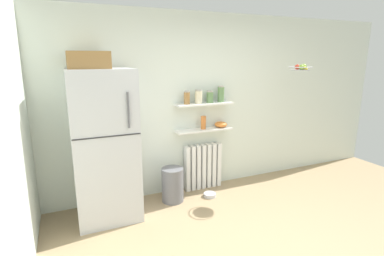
{
  "coord_description": "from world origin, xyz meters",
  "views": [
    {
      "loc": [
        -1.78,
        -1.93,
        1.97
      ],
      "look_at": [
        -0.25,
        1.6,
        1.05
      ],
      "focal_mm": 27.65,
      "sensor_mm": 36.0,
      "label": 1
    }
  ],
  "objects_px": {
    "storage_jar_1": "(199,97)",
    "trash_bin": "(173,185)",
    "radiator": "(203,166)",
    "shelf_bowl": "(221,124)",
    "storage_jar_0": "(187,98)",
    "refrigerator": "(104,143)",
    "vase": "(203,123)",
    "pet_food_bowl": "(210,195)",
    "storage_jar_3": "(221,94)",
    "hanging_fruit_basket": "(301,68)",
    "storage_jar_2": "(210,97)"
  },
  "relations": [
    {
      "from": "refrigerator",
      "to": "storage_jar_3",
      "type": "relative_size",
      "value": 8.52
    },
    {
      "from": "pet_food_bowl",
      "to": "storage_jar_0",
      "type": "bearing_deg",
      "value": 127.93
    },
    {
      "from": "refrigerator",
      "to": "vase",
      "type": "bearing_deg",
      "value": 9.47
    },
    {
      "from": "refrigerator",
      "to": "storage_jar_2",
      "type": "bearing_deg",
      "value": 8.86
    },
    {
      "from": "storage_jar_2",
      "to": "trash_bin",
      "type": "xyz_separation_m",
      "value": [
        -0.67,
        -0.2,
        -1.17
      ]
    },
    {
      "from": "storage_jar_1",
      "to": "trash_bin",
      "type": "xyz_separation_m",
      "value": [
        -0.49,
        -0.2,
        -1.19
      ]
    },
    {
      "from": "radiator",
      "to": "storage_jar_1",
      "type": "distance_m",
      "value": 1.09
    },
    {
      "from": "radiator",
      "to": "trash_bin",
      "type": "distance_m",
      "value": 0.63
    },
    {
      "from": "storage_jar_3",
      "to": "pet_food_bowl",
      "type": "height_order",
      "value": "storage_jar_3"
    },
    {
      "from": "vase",
      "to": "pet_food_bowl",
      "type": "xyz_separation_m",
      "value": [
        -0.03,
        -0.3,
        -1.02
      ]
    },
    {
      "from": "storage_jar_1",
      "to": "trash_bin",
      "type": "height_order",
      "value": "storage_jar_1"
    },
    {
      "from": "shelf_bowl",
      "to": "hanging_fruit_basket",
      "type": "bearing_deg",
      "value": -24.92
    },
    {
      "from": "storage_jar_0",
      "to": "vase",
      "type": "distance_m",
      "value": 0.46
    },
    {
      "from": "shelf_bowl",
      "to": "trash_bin",
      "type": "distance_m",
      "value": 1.15
    },
    {
      "from": "storage_jar_1",
      "to": "vase",
      "type": "relative_size",
      "value": 1.02
    },
    {
      "from": "storage_jar_1",
      "to": "storage_jar_3",
      "type": "relative_size",
      "value": 0.83
    },
    {
      "from": "refrigerator",
      "to": "radiator",
      "type": "distance_m",
      "value": 1.61
    },
    {
      "from": "storage_jar_2",
      "to": "shelf_bowl",
      "type": "bearing_deg",
      "value": 0.0
    },
    {
      "from": "vase",
      "to": "shelf_bowl",
      "type": "height_order",
      "value": "vase"
    },
    {
      "from": "radiator",
      "to": "trash_bin",
      "type": "height_order",
      "value": "radiator"
    },
    {
      "from": "storage_jar_0",
      "to": "storage_jar_2",
      "type": "distance_m",
      "value": 0.36
    },
    {
      "from": "storage_jar_3",
      "to": "trash_bin",
      "type": "bearing_deg",
      "value": -166.47
    },
    {
      "from": "storage_jar_3",
      "to": "pet_food_bowl",
      "type": "bearing_deg",
      "value": -136.23
    },
    {
      "from": "storage_jar_0",
      "to": "storage_jar_3",
      "type": "bearing_deg",
      "value": -0.0
    },
    {
      "from": "storage_jar_3",
      "to": "hanging_fruit_basket",
      "type": "height_order",
      "value": "hanging_fruit_basket"
    },
    {
      "from": "refrigerator",
      "to": "storage_jar_1",
      "type": "distance_m",
      "value": 1.47
    },
    {
      "from": "pet_food_bowl",
      "to": "hanging_fruit_basket",
      "type": "distance_m",
      "value": 2.26
    },
    {
      "from": "storage_jar_1",
      "to": "shelf_bowl",
      "type": "bearing_deg",
      "value": 0.0
    },
    {
      "from": "hanging_fruit_basket",
      "to": "refrigerator",
      "type": "bearing_deg",
      "value": 175.17
    },
    {
      "from": "pet_food_bowl",
      "to": "refrigerator",
      "type": "bearing_deg",
      "value": 177.76
    },
    {
      "from": "storage_jar_0",
      "to": "vase",
      "type": "height_order",
      "value": "storage_jar_0"
    },
    {
      "from": "radiator",
      "to": "shelf_bowl",
      "type": "bearing_deg",
      "value": -6.08
    },
    {
      "from": "storage_jar_0",
      "to": "trash_bin",
      "type": "height_order",
      "value": "storage_jar_0"
    },
    {
      "from": "storage_jar_2",
      "to": "vase",
      "type": "relative_size",
      "value": 0.9
    },
    {
      "from": "storage_jar_2",
      "to": "radiator",
      "type": "bearing_deg",
      "value": 161.67
    },
    {
      "from": "shelf_bowl",
      "to": "storage_jar_0",
      "type": "bearing_deg",
      "value": 180.0
    },
    {
      "from": "shelf_bowl",
      "to": "hanging_fruit_basket",
      "type": "relative_size",
      "value": 0.57
    },
    {
      "from": "radiator",
      "to": "refrigerator",
      "type": "bearing_deg",
      "value": -169.46
    },
    {
      "from": "pet_food_bowl",
      "to": "hanging_fruit_basket",
      "type": "relative_size",
      "value": 0.54
    },
    {
      "from": "radiator",
      "to": "trash_bin",
      "type": "bearing_deg",
      "value": -157.91
    },
    {
      "from": "storage_jar_2",
      "to": "vase",
      "type": "height_order",
      "value": "storage_jar_2"
    },
    {
      "from": "radiator",
      "to": "storage_jar_1",
      "type": "xyz_separation_m",
      "value": [
        -0.09,
        -0.03,
        1.08
      ]
    },
    {
      "from": "trash_bin",
      "to": "storage_jar_0",
      "type": "bearing_deg",
      "value": 33.78
    },
    {
      "from": "storage_jar_0",
      "to": "storage_jar_3",
      "type": "distance_m",
      "value": 0.54
    },
    {
      "from": "storage_jar_0",
      "to": "trash_bin",
      "type": "distance_m",
      "value": 1.24
    },
    {
      "from": "refrigerator",
      "to": "vase",
      "type": "height_order",
      "value": "refrigerator"
    },
    {
      "from": "storage_jar_1",
      "to": "storage_jar_3",
      "type": "bearing_deg",
      "value": -0.0
    },
    {
      "from": "storage_jar_0",
      "to": "shelf_bowl",
      "type": "relative_size",
      "value": 0.99
    },
    {
      "from": "refrigerator",
      "to": "storage_jar_3",
      "type": "height_order",
      "value": "refrigerator"
    },
    {
      "from": "storage_jar_1",
      "to": "storage_jar_2",
      "type": "distance_m",
      "value": 0.18
    }
  ]
}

